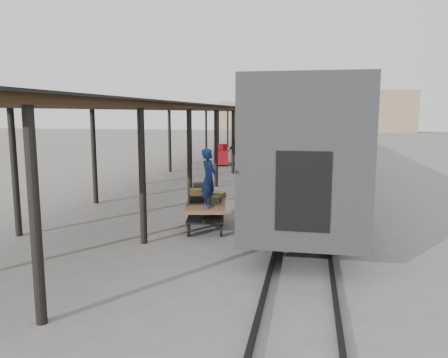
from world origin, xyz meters
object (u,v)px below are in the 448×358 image
object	(u,v)px
porter	(209,178)
luggage_tug	(221,156)
pedestrian	(235,152)
baggage_cart	(206,209)

from	to	relation	value
porter	luggage_tug	bearing A→B (deg)	19.47
pedestrian	porter	bearing A→B (deg)	110.98
baggage_cart	luggage_tug	distance (m)	17.40
luggage_tug	pedestrian	size ratio (longest dim) A/B	1.05
baggage_cart	porter	size ratio (longest dim) A/B	1.42
porter	pedestrian	bearing A→B (deg)	16.44
baggage_cart	porter	bearing A→B (deg)	-80.27
baggage_cart	luggage_tug	xyz separation A→B (m)	(-3.00, 17.14, 0.04)
pedestrian	baggage_cart	bearing A→B (deg)	110.46
baggage_cart	porter	xyz separation A→B (m)	(0.25, -0.65, 1.13)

